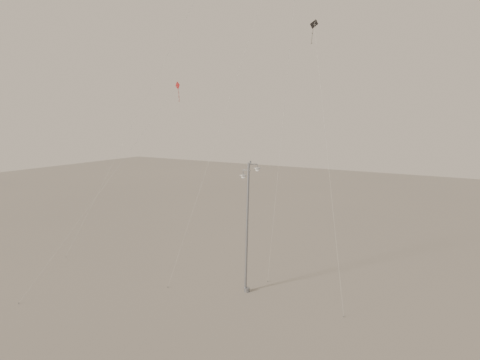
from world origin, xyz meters
The scene contains 6 objects.
ground centered at (0.00, 0.00, 0.00)m, with size 160.00×160.00×0.00m, color gray.
street_lamp centered at (1.54, 5.86, 5.21)m, with size 1.51×0.82×9.78m.
kite_0 centered at (-7.82, 12.48, 23.06)m, with size 12.22×10.77×30.22m.
kite_1 centered at (-0.08, 10.83, 21.89)m, with size 5.26×9.75×28.02m.
kite_3 centered at (-8.80, 6.44, 11.56)m, with size 3.17×14.72×15.85m.
kite_4 centered at (5.69, 8.92, 14.78)m, with size 4.74×5.02×19.86m.
Camera 1 is at (18.30, -22.75, 13.24)m, focal length 35.00 mm.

